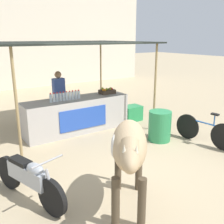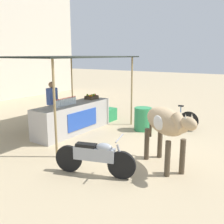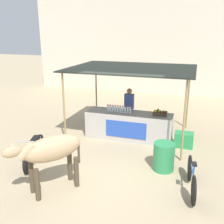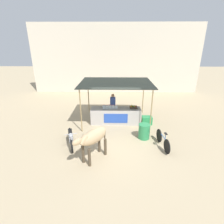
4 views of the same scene
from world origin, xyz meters
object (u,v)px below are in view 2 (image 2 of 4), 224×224
(vendor_behind_counter, at_px, (53,105))
(motorcycle_parked, at_px, (95,156))
(bicycle_leaning, at_px, (174,119))
(cow, at_px, (166,124))
(cooler_box, at_px, (108,114))
(water_barrel, at_px, (143,119))
(stall_counter, at_px, (73,118))
(fruit_crate, at_px, (92,97))

(vendor_behind_counter, distance_m, motorcycle_parked, 3.88)
(motorcycle_parked, bearing_deg, bicycle_leaning, -1.06)
(vendor_behind_counter, relative_size, cow, 0.99)
(vendor_behind_counter, bearing_deg, cooler_box, -22.09)
(water_barrel, xyz_separation_m, motorcycle_parked, (-3.62, -0.74, 0.04))
(stall_counter, relative_size, fruit_crate, 6.82)
(stall_counter, xyz_separation_m, motorcycle_parked, (-2.16, -2.57, -0.05))
(vendor_behind_counter, xyz_separation_m, water_barrel, (1.65, -2.58, -0.46))
(cooler_box, height_order, water_barrel, water_barrel)
(stall_counter, bearing_deg, water_barrel, -51.44)
(stall_counter, distance_m, bicycle_leaning, 3.46)
(stall_counter, relative_size, water_barrel, 3.83)
(cooler_box, height_order, bicycle_leaning, bicycle_leaning)
(cooler_box, relative_size, water_barrel, 0.77)
(stall_counter, bearing_deg, motorcycle_parked, -130.05)
(stall_counter, height_order, water_barrel, stall_counter)
(bicycle_leaning, bearing_deg, cow, -162.81)
(cooler_box, bearing_deg, motorcycle_parked, -148.69)
(stall_counter, distance_m, fruit_crate, 1.19)
(vendor_behind_counter, distance_m, cooler_box, 2.34)
(fruit_crate, height_order, cow, cow)
(stall_counter, relative_size, cooler_box, 5.00)
(stall_counter, bearing_deg, cooler_box, -2.92)
(cow, relative_size, motorcycle_parked, 0.96)
(vendor_behind_counter, bearing_deg, water_barrel, -57.46)
(fruit_crate, xyz_separation_m, cooler_box, (0.85, -0.15, -0.79))
(fruit_crate, distance_m, vendor_behind_counter, 1.44)
(stall_counter, bearing_deg, fruit_crate, 2.62)
(cow, bearing_deg, cooler_box, 51.05)
(vendor_behind_counter, xyz_separation_m, cooler_box, (2.09, -0.85, -0.61))
(cooler_box, bearing_deg, vendor_behind_counter, 157.91)
(cow, distance_m, motorcycle_parked, 1.72)
(cooler_box, xyz_separation_m, bicycle_leaning, (0.31, -2.55, 0.11))
(cow, distance_m, bicycle_leaning, 3.39)
(fruit_crate, distance_m, motorcycle_parked, 4.19)
(cow, height_order, bicycle_leaning, cow)
(vendor_behind_counter, height_order, bicycle_leaning, vendor_behind_counter)
(vendor_behind_counter, relative_size, motorcycle_parked, 0.95)
(water_barrel, relative_size, bicycle_leaning, 0.47)
(cooler_box, height_order, cow, cow)
(vendor_behind_counter, bearing_deg, fruit_crate, -29.46)
(cow, bearing_deg, water_barrel, 36.78)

